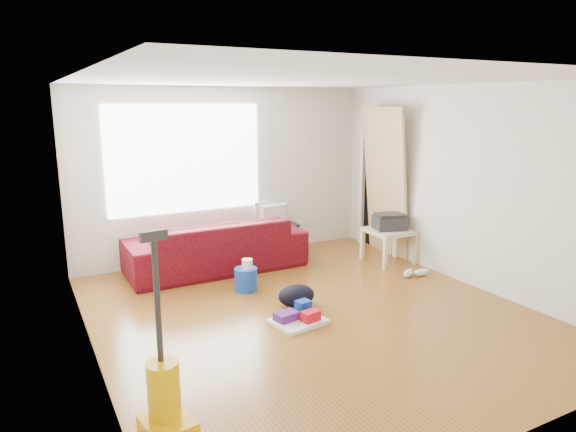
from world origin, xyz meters
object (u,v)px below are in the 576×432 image
cleaning_tray (298,317)px  backpack (296,305)px  sofa (217,269)px  side_table (389,234)px  vacuum (166,407)px  bucket (246,290)px  tv_stand (275,239)px

cleaning_tray → backpack: bearing=63.4°
sofa → cleaning_tray: 2.09m
side_table → sofa: bearing=160.0°
sofa → vacuum: (-1.61, -3.37, 0.28)m
bucket → cleaning_tray: size_ratio=0.48×
tv_stand → vacuum: (-2.66, -3.64, 0.03)m
tv_stand → backpack: tv_stand is taller
bucket → backpack: size_ratio=0.65×
side_table → bucket: 2.34m
side_table → vacuum: 4.69m
sofa → side_table: 2.52m
cleaning_tray → tv_stand: bearing=68.8°
side_table → bucket: size_ratio=2.15×
tv_stand → backpack: bearing=-104.5°
sofa → tv_stand: tv_stand is taller
cleaning_tray → backpack: size_ratio=1.37×
side_table → backpack: (-1.99, -0.81, -0.41)m
sofa → vacuum: 3.75m
side_table → cleaning_tray: size_ratio=1.02×
bucket → vacuum: size_ratio=0.19×
side_table → cleaning_tray: (-2.20, -1.23, -0.35)m
sofa → cleaning_tray: sofa is taller
side_table → vacuum: bearing=-147.5°
tv_stand → side_table: 1.72m
backpack → vacuum: size_ratio=0.29×
side_table → bucket: side_table is taller
sofa → tv_stand: 1.11m
bucket → cleaning_tray: bearing=-84.9°
bucket → vacuum: (-1.65, -2.43, 0.28)m
backpack → bucket: bearing=112.7°
sofa → backpack: 1.69m
sofa → bucket: size_ratio=8.57×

